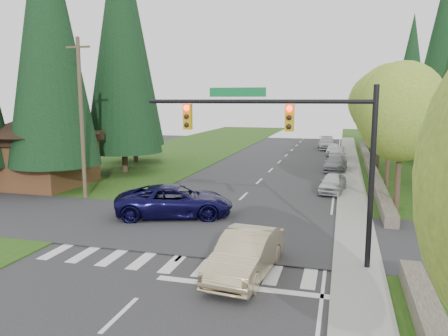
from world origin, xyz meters
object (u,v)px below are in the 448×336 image
at_px(parked_car_b, 336,163).
at_px(parked_car_c, 337,153).
at_px(suv_navy, 175,201).
at_px(parked_car_a, 333,183).
at_px(parked_car_d, 333,149).
at_px(sedan_champagne, 246,254).
at_px(parked_car_e, 327,143).

relative_size(parked_car_b, parked_car_c, 1.12).
bearing_deg(parked_car_c, suv_navy, -106.32).
distance_m(parked_car_a, parked_car_b, 9.55).
relative_size(suv_navy, parked_car_c, 1.51).
bearing_deg(parked_car_d, parked_car_a, -88.92).
height_order(suv_navy, parked_car_b, suv_navy).
bearing_deg(sedan_champagne, parked_car_b, 89.60).
bearing_deg(parked_car_b, suv_navy, -111.66).
relative_size(parked_car_b, parked_car_e, 0.86).
bearing_deg(parked_car_b, sedan_champagne, -93.84).
distance_m(parked_car_c, parked_car_e, 9.92).
bearing_deg(parked_car_b, parked_car_e, 96.89).
distance_m(parked_car_d, parked_car_e, 6.04).
distance_m(parked_car_c, parked_car_d, 3.88).
bearing_deg(suv_navy, parked_car_c, -36.07).
bearing_deg(parked_car_b, parked_car_d, 94.56).
xyz_separation_m(sedan_champagne, parked_car_d, (2.20, 36.18, -0.13)).
height_order(suv_navy, parked_car_d, suv_navy).
relative_size(sedan_champagne, suv_navy, 0.78).
height_order(parked_car_b, parked_car_c, parked_car_c).
distance_m(parked_car_a, parked_car_d, 20.80).
relative_size(parked_car_a, parked_car_b, 0.83).
bearing_deg(parked_car_a, parked_car_b, 97.29).
distance_m(suv_navy, parked_car_c, 26.82).
height_order(suv_navy, parked_car_c, suv_navy).
distance_m(sedan_champagne, suv_navy, 8.64).
bearing_deg(parked_car_e, sedan_champagne, -97.14).
xyz_separation_m(sedan_champagne, parked_car_c, (2.66, 32.32, -0.12)).
distance_m(suv_navy, parked_car_e, 36.02).
bearing_deg(parked_car_d, sedan_champagne, -93.65).
relative_size(parked_car_c, parked_car_d, 1.04).
distance_m(sedan_champagne, parked_car_a, 15.61).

